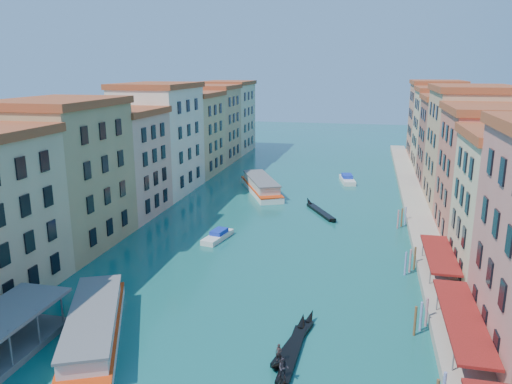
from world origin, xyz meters
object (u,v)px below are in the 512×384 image
(vaporetto_far, at_px, (261,186))
(vaporetto_near, at_px, (94,327))
(gondola_fore, at_px, (294,341))
(gondola_right, at_px, (292,353))

(vaporetto_far, bearing_deg, vaporetto_near, -117.92)
(gondola_fore, xyz_separation_m, gondola_right, (0.14, -2.00, 0.09))
(vaporetto_far, bearing_deg, gondola_fore, -99.59)
(vaporetto_near, xyz_separation_m, gondola_fore, (17.68, 3.19, -0.92))
(vaporetto_near, bearing_deg, vaporetto_far, 62.57)
(vaporetto_near, relative_size, gondola_fore, 1.81)
(vaporetto_near, distance_m, vaporetto_far, 56.92)
(vaporetto_near, bearing_deg, gondola_fore, -14.08)
(gondola_fore, distance_m, gondola_right, 2.01)
(gondola_fore, height_order, gondola_right, gondola_right)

